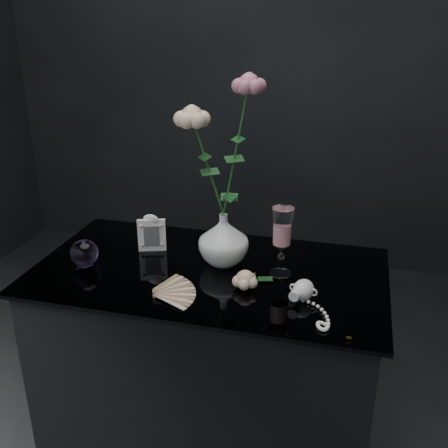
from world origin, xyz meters
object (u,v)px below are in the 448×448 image
(paperweight, at_px, (84,253))
(loose_rose, at_px, (245,279))
(pearl_jar, at_px, (303,289))
(picture_frame, at_px, (152,233))
(vase, at_px, (224,239))
(wine_glass, at_px, (282,242))

(paperweight, height_order, loose_rose, paperweight)
(paperweight, xyz_separation_m, loose_rose, (0.50, -0.01, -0.01))
(pearl_jar, bearing_deg, picture_frame, 173.09)
(loose_rose, bearing_deg, pearl_jar, 8.23)
(paperweight, distance_m, pearl_jar, 0.67)
(vase, bearing_deg, wine_glass, -9.66)
(wine_glass, xyz_separation_m, picture_frame, (-0.43, 0.06, -0.04))
(paperweight, bearing_deg, wine_glass, 9.13)
(loose_rose, bearing_deg, paperweight, -167.50)
(picture_frame, distance_m, pearl_jar, 0.54)
(wine_glass, relative_size, pearl_jar, 1.03)
(paperweight, relative_size, loose_rose, 0.53)
(vase, bearing_deg, paperweight, -162.80)
(wine_glass, bearing_deg, vase, 170.34)
(vase, height_order, picture_frame, vase)
(loose_rose, distance_m, pearl_jar, 0.17)
(picture_frame, relative_size, paperweight, 1.49)
(vase, distance_m, pearl_jar, 0.31)
(paperweight, distance_m, loose_rose, 0.50)
(wine_glass, distance_m, picture_frame, 0.43)
(vase, xyz_separation_m, pearl_jar, (0.26, -0.15, -0.05))
(vase, height_order, paperweight, vase)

